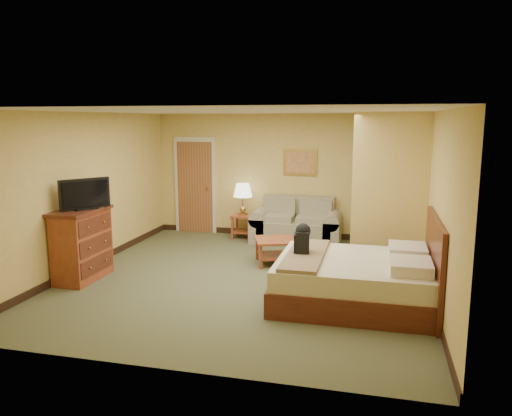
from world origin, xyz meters
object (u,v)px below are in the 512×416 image
(coffee_table, at_px, (276,246))
(bed, at_px, (363,279))
(loveseat, at_px, (296,228))
(dresser, at_px, (82,244))

(coffee_table, height_order, bed, bed)
(loveseat, relative_size, dresser, 1.61)
(dresser, relative_size, bed, 0.50)
(loveseat, xyz_separation_m, coffee_table, (-0.09, -1.64, 0.02))
(loveseat, distance_m, bed, 3.53)
(loveseat, height_order, dresser, dresser)
(loveseat, xyz_separation_m, bed, (1.44, -3.22, 0.04))
(bed, bearing_deg, dresser, 179.87)
(bed, bearing_deg, loveseat, 114.12)
(coffee_table, relative_size, bed, 0.39)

